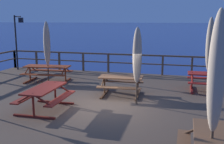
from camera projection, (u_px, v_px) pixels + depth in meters
ground_plane at (106, 122)px, 9.75m from camera, size 600.00×600.00×0.00m
wooden_deck at (106, 113)px, 9.68m from camera, size 15.44×11.70×0.69m
railing_waterside_far at (135, 61)px, 14.88m from camera, size 15.24×0.10×1.09m
picnic_table_mid_left at (209, 78)px, 11.26m from camera, size 1.77×1.43×0.78m
picnic_table_back_left at (47, 70)px, 13.05m from camera, size 2.29×1.61×0.78m
picnic_table_back_right at (45, 94)px, 8.92m from camera, size 1.44×1.91×0.78m
picnic_table_front_right at (121, 82)px, 10.64m from camera, size 1.78×1.52×0.78m
patio_umbrella_tall_front at (210, 45)px, 10.96m from camera, size 0.32×0.32×3.06m
patio_umbrella_tall_mid_left at (47, 44)px, 12.72m from camera, size 0.32×0.32×2.88m
patio_umbrella_tall_back_left at (217, 73)px, 4.85m from camera, size 0.32×0.32×3.16m
patio_umbrella_tall_back_right at (137, 56)px, 9.30m from camera, size 0.32×0.32×2.72m
lamp_post_hooked at (18, 34)px, 15.79m from camera, size 0.67×0.31×3.20m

